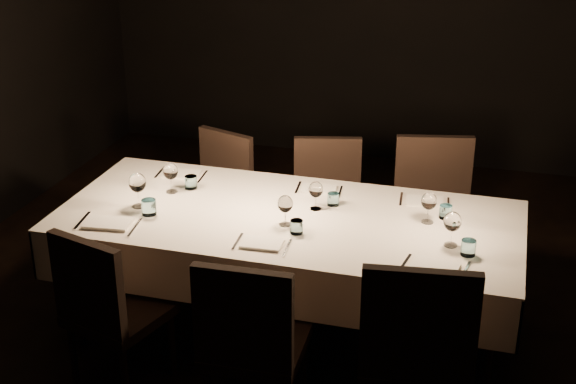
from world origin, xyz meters
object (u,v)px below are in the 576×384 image
(chair_far_left, at_px, (218,191))
(chair_far_center, at_px, (327,202))
(chair_near_center, at_px, (251,339))
(chair_far_right, at_px, (433,211))
(dining_table, at_px, (288,228))
(chair_near_left, at_px, (107,305))
(chair_near_right, at_px, (416,349))

(chair_far_left, relative_size, chair_far_center, 0.97)
(chair_near_center, relative_size, chair_far_left, 1.08)
(chair_near_center, bearing_deg, chair_far_right, -113.93)
(dining_table, xyz_separation_m, chair_far_center, (0.03, 0.80, -0.18))
(chair_far_right, bearing_deg, chair_far_center, 164.80)
(dining_table, height_order, chair_near_left, chair_near_left)
(chair_far_right, bearing_deg, dining_table, -145.61)
(chair_near_right, bearing_deg, chair_far_left, -53.16)
(dining_table, bearing_deg, chair_far_left, 132.17)
(chair_near_center, xyz_separation_m, chair_near_right, (0.75, 0.08, 0.04))
(chair_far_center, bearing_deg, chair_near_center, -103.10)
(chair_near_center, bearing_deg, chair_near_right, -176.44)
(chair_near_right, bearing_deg, chair_far_right, -93.64)
(chair_near_center, distance_m, chair_far_center, 1.66)
(chair_near_center, distance_m, chair_near_right, 0.75)
(chair_near_left, relative_size, chair_far_center, 1.01)
(chair_near_center, distance_m, chair_far_right, 1.75)
(chair_far_center, bearing_deg, chair_near_right, -77.89)
(chair_far_center, bearing_deg, dining_table, -106.70)
(dining_table, bearing_deg, chair_far_right, 46.98)
(chair_near_left, height_order, chair_far_right, chair_far_right)
(dining_table, bearing_deg, chair_near_right, -43.79)
(chair_near_center, bearing_deg, chair_far_center, -91.06)
(chair_near_left, relative_size, chair_far_right, 0.93)
(dining_table, height_order, chair_far_center, chair_far_center)
(dining_table, distance_m, chair_far_center, 0.82)
(chair_far_left, height_order, chair_far_center, chair_far_center)
(chair_near_center, relative_size, chair_near_right, 0.92)
(chair_far_left, bearing_deg, chair_near_center, -45.48)
(dining_table, bearing_deg, chair_far_center, 87.53)
(dining_table, relative_size, chair_near_left, 2.75)
(dining_table, distance_m, chair_near_right, 1.14)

